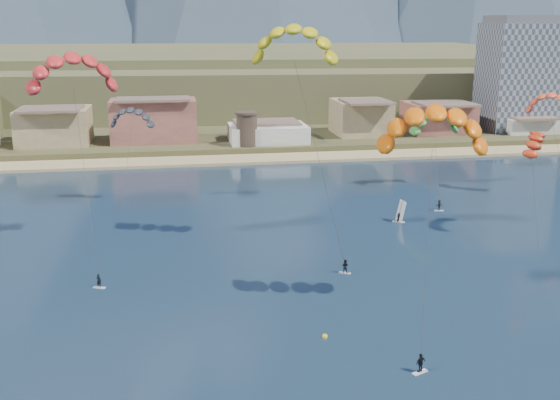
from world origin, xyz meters
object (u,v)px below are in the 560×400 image
object	(u,v)px
kitesurfer_yellow	(295,39)
kitesurfer_orange	(434,122)
kitesurfer_red	(72,66)
windsurfer	(399,215)
watchtower	(247,129)
apartment_tower	(519,74)
buoy	(325,337)
kitesurfer_green	(435,119)

from	to	relation	value
kitesurfer_yellow	kitesurfer_orange	bearing A→B (deg)	-65.59
kitesurfer_yellow	kitesurfer_orange	world-z (taller)	kitesurfer_yellow
kitesurfer_red	windsurfer	world-z (taller)	kitesurfer_red
watchtower	kitesurfer_yellow	world-z (taller)	kitesurfer_yellow
apartment_tower	windsurfer	world-z (taller)	apartment_tower
watchtower	windsurfer	bearing A→B (deg)	-73.72
windsurfer	buoy	world-z (taller)	windsurfer
buoy	windsurfer	bearing A→B (deg)	60.71
apartment_tower	windsurfer	size ratio (longest dim) A/B	8.73
kitesurfer_yellow	windsurfer	distance (m)	36.66
apartment_tower	kitesurfer_red	world-z (taller)	apartment_tower
kitesurfer_green	buoy	distance (m)	71.39
kitesurfer_yellow	kitesurfer_green	world-z (taller)	kitesurfer_yellow
kitesurfer_red	windsurfer	distance (m)	56.29
kitesurfer_orange	windsurfer	xyz separation A→B (m)	(9.12, 34.24, -20.91)
watchtower	kitesurfer_green	distance (m)	53.09
watchtower	apartment_tower	bearing A→B (deg)	9.93
kitesurfer_orange	buoy	bearing A→B (deg)	-160.63
kitesurfer_red	kitesurfer_orange	size ratio (longest dim) A/B	1.17
windsurfer	buoy	size ratio (longest dim) A/B	5.88
kitesurfer_orange	kitesurfer_red	bearing A→B (deg)	145.28
kitesurfer_orange	kitesurfer_green	xyz separation A→B (m)	(23.34, 55.74, -8.25)
watchtower	windsurfer	xyz separation A→B (m)	(18.33, -62.76, -5.21)
kitesurfer_red	windsurfer	size ratio (longest dim) A/B	8.45
kitesurfer_yellow	windsurfer	world-z (taller)	kitesurfer_yellow
watchtower	buoy	world-z (taller)	watchtower
apartment_tower	kitesurfer_yellow	world-z (taller)	apartment_tower
apartment_tower	kitesurfer_green	distance (m)	72.95
watchtower	kitesurfer_orange	world-z (taller)	kitesurfer_orange
kitesurfer_red	kitesurfer_yellow	bearing A→B (deg)	-8.61
apartment_tower	kitesurfer_red	bearing A→B (deg)	-143.44
watchtower	buoy	xyz separation A→B (m)	(-3.36, -101.42, -6.26)
kitesurfer_red	kitesurfer_green	xyz separation A→B (m)	(64.13, 27.47, -12.67)
apartment_tower	windsurfer	distance (m)	99.87
kitesurfer_yellow	buoy	bearing A→B (deg)	-93.66
watchtower	buoy	size ratio (longest dim) A/B	13.79
kitesurfer_yellow	buoy	size ratio (longest dim) A/B	53.49
kitesurfer_red	kitesurfer_orange	world-z (taller)	kitesurfer_red
kitesurfer_yellow	kitesurfer_green	distance (m)	49.53
kitesurfer_orange	kitesurfer_green	bearing A→B (deg)	67.28
watchtower	buoy	bearing A→B (deg)	-91.90
apartment_tower	kitesurfer_green	bearing A→B (deg)	-130.65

